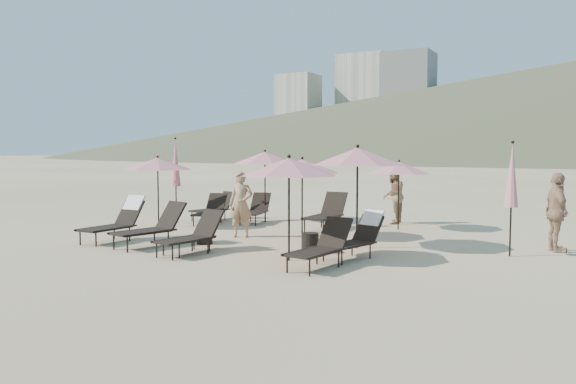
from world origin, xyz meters
The scene contains 25 objects.
ground centered at (0.00, 0.00, 0.00)m, with size 800.00×800.00×0.00m, color #D6BA8C.
hotel_skyline centered at (-93.62, 271.21, 24.18)m, with size 109.00×82.00×55.00m.
lounger_0 centered at (-4.02, -0.04, 0.52)m, with size 0.68×1.77×1.10m.
lounger_1 centered at (-2.69, -0.26, 0.47)m, with size 1.05×1.87×1.01m.
lounger_2 centered at (-1.36, -0.35, 0.40)m, with size 0.71×1.55×0.86m.
lounger_3 centered at (-1.25, -0.59, 0.43)m, with size 0.85×1.67×0.92m.
lounger_4 centered at (2.05, 0.70, 0.46)m, with size 0.95×1.64×0.96m.
lounger_5 centered at (1.83, -0.58, 0.43)m, with size 0.81×1.65×0.91m.
lounger_6 centered at (-4.51, 4.70, 0.42)m, with size 0.92×1.66×0.90m.
lounger_7 centered at (-4.04, 3.86, 0.42)m, with size 0.97×1.67×0.90m.
lounger_8 centered at (-2.93, 4.70, 0.42)m, with size 0.94×1.67×0.91m.
lounger_9 centered at (-0.35, 4.39, 0.48)m, with size 0.71×1.80×1.03m.
umbrella_open_0 centered at (-4.90, 2.46, 1.87)m, with size 1.96×1.96×2.11m.
umbrella_open_1 centered at (-0.20, 2.58, 1.85)m, with size 1.94×1.94×2.09m.
umbrella_open_2 centered at (1.61, 1.81, 2.10)m, with size 2.21×2.21×2.38m.
umbrella_open_3 centered at (-2.85, 5.15, 2.03)m, with size 2.13×2.13×2.29m.
umbrella_open_4 centered at (1.46, 5.37, 1.76)m, with size 1.85×1.85×1.99m.
umbrella_open_5 centered at (0.94, -0.22, 1.90)m, with size 2.00×2.00×2.15m.
umbrella_closed_0 centered at (4.82, 2.42, 1.70)m, with size 0.29×0.29×2.44m.
umbrella_closed_1 centered at (-5.18, 3.60, 1.86)m, with size 0.31×0.31×2.67m.
side_table_0 centered at (-1.84, 0.64, 0.22)m, with size 0.38×0.38×0.44m, color black.
side_table_1 centered at (0.93, 0.76, 0.22)m, with size 0.38×0.38×0.44m, color black.
beachgoer_a centered at (-1.65, 1.95, 0.85)m, with size 0.62×0.41×1.71m, color #A17A57.
beachgoer_b centered at (0.92, 6.55, 0.88)m, with size 0.85×0.66×1.75m, color #8E6C49.
beachgoer_c centered at (5.64, 3.49, 0.88)m, with size 1.03×0.43×1.76m, color tan.
Camera 1 is at (6.33, -10.13, 2.19)m, focal length 35.00 mm.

